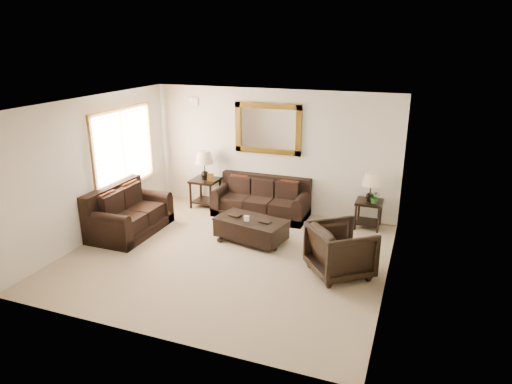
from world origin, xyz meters
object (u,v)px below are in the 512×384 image
at_px(sofa, 262,202).
at_px(end_table_left, 205,171).
at_px(loveseat, 127,216).
at_px(end_table_right, 370,193).
at_px(armchair, 341,248).
at_px(coffee_table, 251,228).

distance_m(sofa, end_table_left, 1.51).
height_order(loveseat, end_table_right, end_table_right).
bearing_deg(armchair, coffee_table, 31.15).
bearing_deg(loveseat, coffee_table, -79.79).
bearing_deg(end_table_left, end_table_right, 0.55).
height_order(sofa, armchair, armchair).
bearing_deg(end_table_right, loveseat, -156.75).
xyz_separation_m(sofa, armchair, (2.11, -2.07, 0.16)).
height_order(end_table_left, end_table_right, end_table_left).
bearing_deg(coffee_table, end_table_left, 151.15).
bearing_deg(end_table_left, coffee_table, -40.61).
xyz_separation_m(sofa, loveseat, (-2.19, -1.82, 0.04)).
relative_size(end_table_right, armchair, 1.24).
bearing_deg(loveseat, end_table_right, -66.75).
xyz_separation_m(loveseat, end_table_left, (0.79, 1.89, 0.50)).
bearing_deg(sofa, coffee_table, -78.46).
relative_size(end_table_left, coffee_table, 0.91).
distance_m(coffee_table, armchair, 1.96).
distance_m(sofa, end_table_right, 2.33).
xyz_separation_m(end_table_left, end_table_right, (3.68, 0.04, -0.10)).
bearing_deg(loveseat, end_table_left, -22.69).
distance_m(end_table_left, coffee_table, 2.29).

